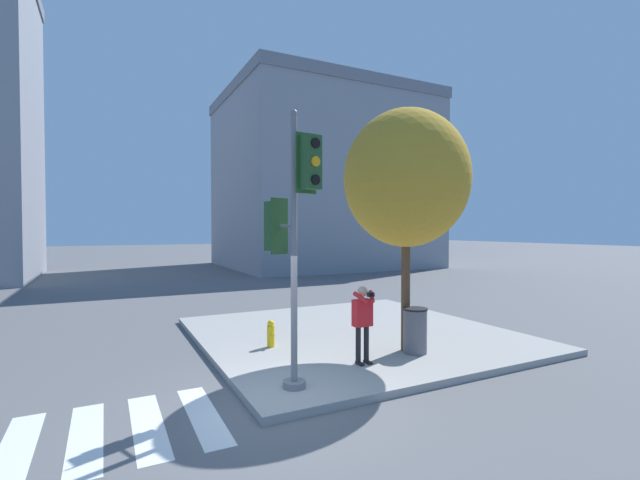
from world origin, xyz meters
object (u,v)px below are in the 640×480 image
street_tree (406,179)px  trash_bin (415,330)px  traffic_signal_pole (293,225)px  fire_hydrant (271,334)px  person_photographer (363,317)px

street_tree → trash_bin: street_tree is taller
traffic_signal_pole → street_tree: 3.58m
fire_hydrant → trash_bin: size_ratio=0.63×
person_photographer → trash_bin: person_photographer is taller
person_photographer → traffic_signal_pole: bearing=-161.8°
street_tree → trash_bin: (0.07, -0.26, -3.47)m
fire_hydrant → street_tree: bearing=-32.1°
fire_hydrant → trash_bin: (2.76, -1.95, 0.20)m
traffic_signal_pole → street_tree: (3.27, 0.99, 1.09)m
street_tree → trash_bin: bearing=-75.2°
street_tree → fire_hydrant: bearing=147.9°
fire_hydrant → trash_bin: bearing=-35.2°
traffic_signal_pole → fire_hydrant: traffic_signal_pole is taller
street_tree → fire_hydrant: size_ratio=8.66×
street_tree → traffic_signal_pole: bearing=-163.2°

